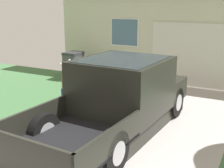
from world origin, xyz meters
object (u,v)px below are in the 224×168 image
at_px(person_with_hat, 71,85).
at_px(handbag, 59,116).
at_px(house_with_garage, 197,19).
at_px(pickup_truck, 120,99).
at_px(wheeled_trash_bin, 73,65).

distance_m(person_with_hat, handbag, 0.84).
bearing_deg(handbag, house_with_garage, 80.15).
bearing_deg(pickup_truck, person_with_hat, -176.94).
bearing_deg(wheeled_trash_bin, handbag, -59.85).
xyz_separation_m(handbag, house_with_garage, (1.46, 8.39, 2.14)).
bearing_deg(pickup_truck, handbag, -166.35).
height_order(person_with_hat, house_with_garage, house_with_garage).
relative_size(house_with_garage, wheeled_trash_bin, 9.44).
bearing_deg(house_with_garage, wheeled_trash_bin, -129.20).
relative_size(person_with_hat, wheeled_trash_bin, 1.46).
bearing_deg(handbag, pickup_truck, 10.96).
distance_m(handbag, wheeled_trash_bin, 4.49).
bearing_deg(person_with_hat, wheeled_trash_bin, 110.30).
distance_m(pickup_truck, handbag, 1.73).
xyz_separation_m(pickup_truck, wheeled_trash_bin, (-3.83, 3.55, -0.17)).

